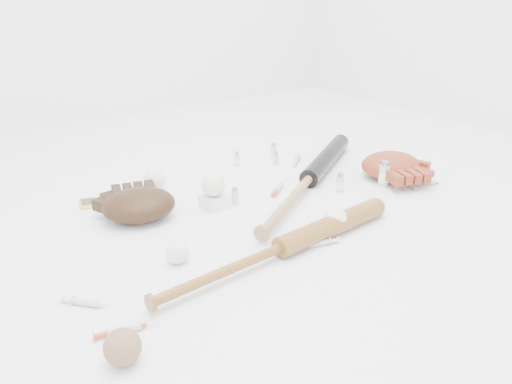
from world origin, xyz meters
TOP-DOWN VIEW (x-y plane):
  - bat_dark at (0.23, 0.10)m, footprint 0.90×0.59m
  - bat_wood at (-0.17, -0.24)m, footprint 0.89×0.12m
  - glove_dark at (-0.40, 0.23)m, footprint 0.35×0.35m
  - glove_tan at (0.56, -0.01)m, footprint 0.36×0.36m
  - trading_card at (-0.50, 0.44)m, footprint 0.09×0.10m
  - pedestal at (-0.15, 0.16)m, footprint 0.08×0.08m
  - baseball_on_pedestal at (-0.15, 0.16)m, footprint 0.08×0.08m
  - baseball_left at (-0.43, -0.09)m, footprint 0.06×0.06m
  - baseball_upper at (-0.25, 0.42)m, footprint 0.08×0.08m
  - baseball_mid at (0.06, -0.21)m, footprint 0.08×0.08m
  - baseball_aged at (-0.70, -0.38)m, footprint 0.08×0.08m
  - syringe_0 at (-0.66, -0.29)m, footprint 0.16×0.07m
  - syringe_1 at (-0.04, -0.25)m, footprint 0.15×0.07m
  - syringe_2 at (0.12, 0.14)m, footprint 0.14×0.12m
  - syringe_3 at (0.61, -0.14)m, footprint 0.12×0.13m
  - syringe_4 at (0.36, 0.33)m, footprint 0.13×0.11m
  - syringe_5 at (-0.70, -0.14)m, footprint 0.12×0.13m
  - vial_0 at (0.14, 0.45)m, footprint 0.02×0.02m
  - vial_1 at (0.33, 0.45)m, footprint 0.03×0.03m
  - vial_2 at (0.30, 0.01)m, footprint 0.03×0.03m
  - vial_3 at (0.48, -0.05)m, footprint 0.04×0.04m
  - vial_4 at (-0.08, 0.14)m, footprint 0.03×0.03m
  - vial_5 at (0.28, 0.36)m, footprint 0.02×0.02m

SIDE VIEW (x-z plane):
  - trading_card at x=-0.50m, z-range 0.00..0.00m
  - syringe_3 at x=0.61m, z-range 0.00..0.02m
  - syringe_4 at x=0.36m, z-range 0.00..0.02m
  - syringe_1 at x=-0.04m, z-range 0.00..0.02m
  - syringe_5 at x=-0.70m, z-range 0.00..0.02m
  - syringe_2 at x=0.12m, z-range 0.00..0.02m
  - syringe_0 at x=-0.66m, z-range 0.00..0.02m
  - pedestal at x=-0.15m, z-range 0.00..0.04m
  - vial_5 at x=0.28m, z-range 0.00..0.06m
  - vial_0 at x=0.14m, z-range 0.00..0.06m
  - vial_4 at x=-0.08m, z-range 0.00..0.06m
  - baseball_left at x=-0.43m, z-range 0.00..0.06m
  - bat_wood at x=-0.17m, z-range 0.00..0.06m
  - vial_1 at x=0.33m, z-range 0.00..0.07m
  - vial_2 at x=0.30m, z-range 0.00..0.07m
  - bat_dark at x=0.23m, z-range 0.00..0.07m
  - baseball_aged at x=-0.70m, z-range 0.00..0.08m
  - baseball_mid at x=0.06m, z-range 0.00..0.08m
  - baseball_upper at x=-0.25m, z-range 0.00..0.08m
  - vial_3 at x=0.48m, z-range 0.00..0.10m
  - glove_dark at x=-0.40m, z-range 0.00..0.10m
  - glove_tan at x=0.56m, z-range 0.00..0.10m
  - baseball_on_pedestal at x=-0.15m, z-range 0.04..0.12m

